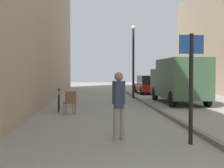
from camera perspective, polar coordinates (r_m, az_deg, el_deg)
name	(u,v)px	position (r m, az deg, el deg)	size (l,w,h in m)	color
ground_plane	(120,109)	(14.81, 1.44, -4.48)	(80.00, 80.00, 0.00)	gray
kerb_strip	(153,107)	(15.02, 7.47, -4.17)	(0.16, 40.00, 0.12)	slate
pedestrian_main_foreground	(119,101)	(7.90, 1.23, -3.07)	(0.34, 0.22, 1.70)	gray
delivery_van	(179,80)	(17.76, 11.94, 0.78)	(2.06, 5.60, 2.43)	#335138
parked_car	(149,85)	(25.67, 6.63, -0.11)	(1.90, 4.23, 1.45)	maroon
street_sign_post	(191,79)	(7.62, 14.08, 0.91)	(0.60, 0.10, 2.60)	black
lamp_post	(133,57)	(20.73, 3.87, 4.93)	(0.28, 0.28, 4.76)	black
bicycle_leaning	(59,102)	(14.27, -9.55, -3.22)	(0.22, 1.77, 0.98)	black
cafe_chair_near_window	(70,101)	(12.84, -7.58, -3.06)	(0.55, 0.55, 0.94)	brown
cafe_chair_by_doorway	(75,95)	(16.08, -6.66, -2.02)	(0.51, 0.51, 0.94)	#B7B2A8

